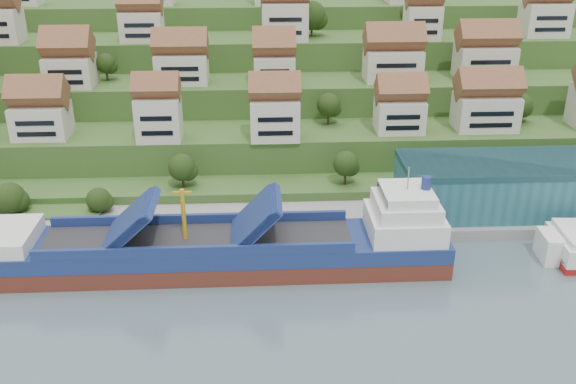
{
  "coord_description": "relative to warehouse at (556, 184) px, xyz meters",
  "views": [
    {
      "loc": [
        -5.0,
        -93.23,
        56.9
      ],
      "look_at": [
        0.18,
        14.0,
        8.0
      ],
      "focal_mm": 40.0,
      "sensor_mm": 36.0,
      "label": 1
    }
  ],
  "objects": [
    {
      "name": "ground",
      "position": [
        -52.0,
        -17.0,
        -7.2
      ],
      "size": [
        300.0,
        300.0,
        0.0
      ],
      "primitive_type": "plane",
      "color": "slate",
      "rests_on": "ground"
    },
    {
      "name": "quay",
      "position": [
        -32.0,
        -2.0,
        -6.1
      ],
      "size": [
        180.0,
        14.0,
        2.2
      ],
      "primitive_type": "cube",
      "color": "gray",
      "rests_on": "ground"
    },
    {
      "name": "hillside",
      "position": [
        -52.0,
        86.55,
        3.46
      ],
      "size": [
        260.0,
        128.0,
        31.0
      ],
      "color": "#2D4C1E",
      "rests_on": "ground"
    },
    {
      "name": "hillside_village",
      "position": [
        -56.66,
        42.45,
        16.82
      ],
      "size": [
        156.11,
        62.42,
        28.97
      ],
      "color": "beige",
      "rests_on": "ground"
    },
    {
      "name": "hillside_trees",
      "position": [
        -65.58,
        27.43,
        9.35
      ],
      "size": [
        130.47,
        62.63,
        31.42
      ],
      "color": "#263E14",
      "rests_on": "ground"
    },
    {
      "name": "warehouse",
      "position": [
        0.0,
        0.0,
        0.0
      ],
      "size": [
        60.0,
        15.0,
        10.0
      ],
      "primitive_type": "cube",
      "color": "#27616A",
      "rests_on": "quay"
    },
    {
      "name": "flagpole",
      "position": [
        -33.89,
        -7.0,
        -0.32
      ],
      "size": [
        1.28,
        0.16,
        8.0
      ],
      "color": "gray",
      "rests_on": "quay"
    },
    {
      "name": "cargo_ship",
      "position": [
        -63.22,
        -15.95,
        -3.86
      ],
      "size": [
        79.4,
        12.68,
        17.62
      ],
      "rotation": [
        0.0,
        0.0,
        0.0
      ],
      "color": "#5A271B",
      "rests_on": "ground"
    }
  ]
}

